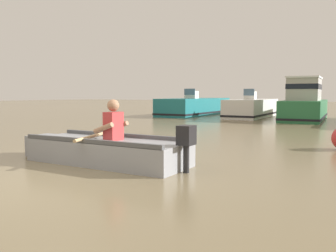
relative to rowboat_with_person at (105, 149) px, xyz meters
The scene contains 5 objects.
ground_plane 1.46m from the rowboat_with_person, 84.62° to the right, with size 120.00×120.00×0.00m, color #7A6B4C.
rowboat_with_person is the anchor object (origin of this frame).
moored_boat_teal 15.72m from the rowboat_with_person, 113.02° to the left, with size 2.40×6.55×1.60m.
moored_boat_white 14.83m from the rowboat_with_person, 100.00° to the left, with size 2.21×5.73×1.56m.
moored_boat_green 13.85m from the rowboat_with_person, 88.22° to the left, with size 2.54×6.10×2.11m.
Camera 1 is at (4.57, -3.53, 1.29)m, focal length 38.89 mm.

